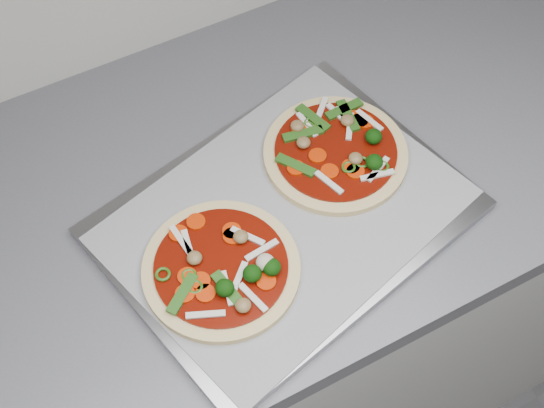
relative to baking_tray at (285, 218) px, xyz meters
name	(u,v)px	position (x,y,z in m)	size (l,w,h in m)	color
base_cabinet	(200,345)	(-0.13, 0.08, -0.48)	(3.60, 0.60, 0.86)	silver
countertop	(174,220)	(-0.13, 0.08, -0.03)	(3.60, 0.60, 0.04)	slate
baking_tray	(285,218)	(0.00, 0.00, 0.00)	(0.46, 0.34, 0.02)	#939398
parchment	(285,215)	(0.00, 0.00, 0.01)	(0.44, 0.32, 0.00)	#9D9DA3
pizza_left	(223,269)	(-0.11, -0.04, 0.02)	(0.22, 0.22, 0.03)	#E5D180
pizza_right	(336,151)	(0.11, 0.05, 0.02)	(0.22, 0.22, 0.03)	#E5D180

